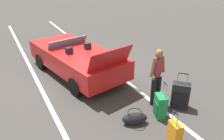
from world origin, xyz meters
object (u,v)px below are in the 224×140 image
Objects in this scene: suitcase_large_black at (180,96)px; suitcase_medium_bright at (160,106)px; duffel_bag at (135,118)px; convertible_car at (74,57)px; traveler_person at (157,74)px; suitcase_small_carryon at (175,132)px.

suitcase_large_black is 1.04× the size of suitcase_medium_bright.
suitcase_medium_bright reaches higher than duffel_bag.
traveler_person reaches higher than convertible_car.
suitcase_medium_bright is 0.60× the size of traveler_person.
suitcase_large_black is 1.52m from duffel_bag.
suitcase_large_black reaches higher than suitcase_small_carryon.
duffel_bag is (0.05, 0.75, -0.15)m from suitcase_medium_bright.
traveler_person reaches higher than suitcase_small_carryon.
convertible_car is at bearing 110.69° from suitcase_small_carryon.
suitcase_small_carryon is at bearing 178.03° from convertible_car.
traveler_person reaches higher than suitcase_medium_bright.
suitcase_large_black is at bearing -153.20° from suitcase_medium_bright.
suitcase_small_carryon is 0.49× the size of traveler_person.
suitcase_medium_bright is 0.87m from traveler_person.
suitcase_small_carryon is 1.71m from traveler_person.
traveler_person is (0.49, -1.03, 0.77)m from duffel_bag.
convertible_car is 3.38m from traveler_person.
traveler_person is at bearing -167.91° from convertible_car.
convertible_car is 4.61m from suitcase_small_carryon.
suitcase_medium_bright is at bearing -94.17° from duffel_bag.
convertible_car is at bearing -106.66° from suitcase_large_black.
suitcase_small_carryon is at bearing -1.29° from suitcase_large_black.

